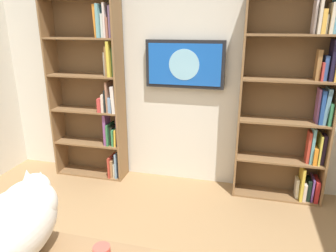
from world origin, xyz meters
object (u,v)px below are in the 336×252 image
object	(u,v)px
bookshelf_left	(297,100)
cat	(18,221)
bookshelf_right	(96,92)
wall_mounted_tv	(185,64)

from	to	relation	value
bookshelf_left	cat	bearing A→B (deg)	56.18
bookshelf_right	wall_mounted_tv	xyz separation A→B (m)	(-1.04, -0.08, 0.34)
bookshelf_right	cat	size ratio (longest dim) A/B	3.06
bookshelf_right	cat	world-z (taller)	bookshelf_right
bookshelf_right	wall_mounted_tv	bearing A→B (deg)	-175.40
cat	wall_mounted_tv	bearing A→B (deg)	-97.93
wall_mounted_tv	cat	xyz separation A→B (m)	(0.32, 2.31, -0.46)
cat	bookshelf_right	bearing A→B (deg)	-72.08
bookshelf_right	cat	bearing A→B (deg)	107.92
bookshelf_left	cat	xyz separation A→B (m)	(1.49, 2.23, -0.16)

